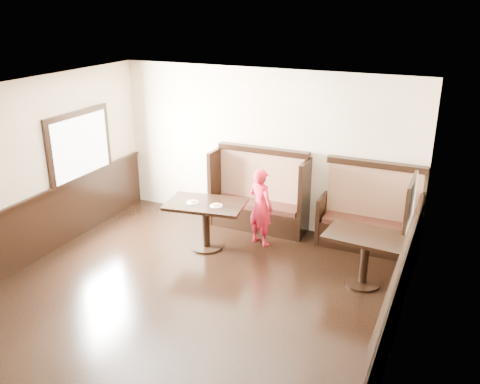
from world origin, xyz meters
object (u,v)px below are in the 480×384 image
Objects in this scene: booth_main at (260,199)px; child at (261,207)px; booth_neighbor at (370,220)px; table_main at (206,213)px; table_neighbor at (366,247)px.

booth_main is 1.33× the size of child.
child is at bearing -66.11° from booth_main.
booth_neighbor is at bearing -0.05° from booth_main.
table_main is 2.60m from table_neighbor.
table_main reaches higher than table_neighbor.
booth_main is 1.95m from booth_neighbor.
table_neighbor is at bearing -82.06° from booth_neighbor.
booth_neighbor is (1.95, -0.00, -0.05)m from booth_main.
booth_neighbor is at bearing -138.47° from child.
table_neighbor is (2.12, -1.21, 0.06)m from booth_main.
booth_neighbor reaches higher than table_main.
booth_neighbor is at bearing 16.03° from table_main.
table_main is at bearing -112.89° from booth_main.
table_neighbor is at bearing -29.76° from booth_main.
booth_main reaches higher than table_neighbor.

